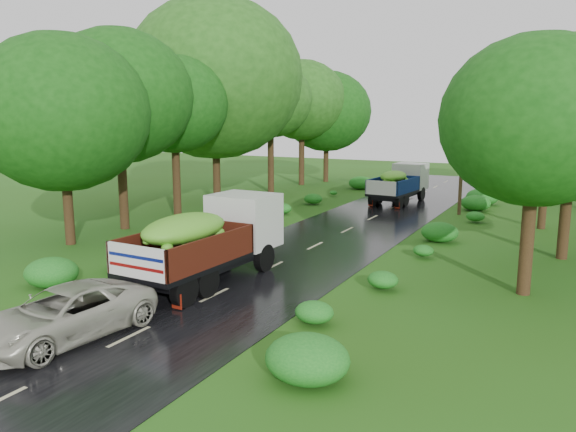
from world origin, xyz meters
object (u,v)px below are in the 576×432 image
Objects in this scene: truck_far at (401,181)px; utility_pole at (462,150)px; car at (65,314)px; truck_near at (212,236)px.

truck_far is 5.94m from utility_pole.
car is 25.14m from utility_pole.
truck_near is at bearing -106.91° from utility_pole.
utility_pole is (5.65, 24.29, 3.18)m from car.
utility_pole is (5.34, 17.95, 2.25)m from truck_near.
truck_near is 18.86m from utility_pole.
truck_near is 6.42m from car.
utility_pole is (4.50, -3.01, 2.44)m from truck_far.
utility_pole reaches higher than truck_far.
truck_near is at bearing -87.02° from truck_far.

